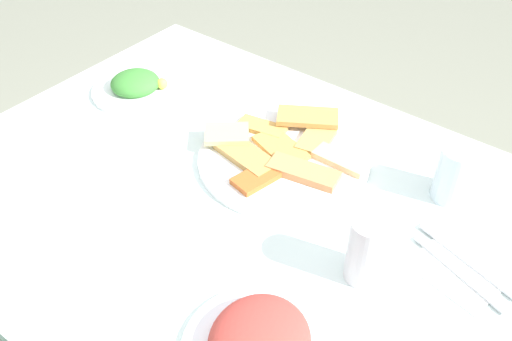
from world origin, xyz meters
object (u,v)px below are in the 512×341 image
salad_plate_greens (136,86)px  drinking_glass (456,173)px  dining_table (237,224)px  soda_can (368,250)px  pide_platter (283,156)px  fork (468,259)px  spoon (459,272)px  paper_napkin (463,267)px

salad_plate_greens → drinking_glass: 0.74m
salad_plate_greens → dining_table: bearing=161.8°
soda_can → drinking_glass: size_ratio=1.10×
pide_platter → fork: size_ratio=1.81×
pide_platter → salad_plate_greens: size_ratio=1.74×
dining_table → drinking_glass: (-0.31, -0.25, 0.13)m
spoon → salad_plate_greens: bearing=14.7°
dining_table → salad_plate_greens: bearing=-18.2°
salad_plate_greens → soda_can: size_ratio=1.69×
dining_table → pide_platter: bearing=-91.8°
salad_plate_greens → drinking_glass: drinking_glass is taller
dining_table → pide_platter: (-0.00, -0.14, 0.08)m
soda_can → fork: 0.19m
salad_plate_greens → paper_napkin: salad_plate_greens is taller
drinking_glass → paper_napkin: (-0.09, 0.15, -0.05)m
salad_plate_greens → fork: size_ratio=1.04×
drinking_glass → soda_can: bearing=83.2°
pide_platter → spoon: size_ratio=1.90×
pide_platter → paper_napkin: pide_platter is taller
soda_can → pide_platter: bearing=-30.1°
dining_table → fork: fork is taller
salad_plate_greens → spoon: 0.83m
dining_table → pide_platter: pide_platter is taller
dining_table → soda_can: (-0.28, 0.02, 0.13)m
dining_table → paper_napkin: bearing=-166.4°
soda_can → drinking_glass: soda_can is taller
fork → drinking_glass: bearing=-39.6°
salad_plate_greens → fork: (-0.82, 0.02, -0.01)m
salad_plate_greens → spoon: salad_plate_greens is taller
pide_platter → spoon: pide_platter is taller
dining_table → paper_napkin: paper_napkin is taller
soda_can → paper_napkin: bearing=-136.8°
drinking_glass → spoon: size_ratio=0.59×
soda_can → fork: soda_can is taller
drinking_glass → fork: drinking_glass is taller
pide_platter → paper_napkin: (-0.40, 0.05, -0.01)m
dining_table → fork: 0.43m
drinking_glass → fork: size_ratio=0.56×
spoon → pide_platter: bearing=9.6°
fork → spoon: same height
paper_napkin → fork: size_ratio=0.71×
spoon → paper_napkin: bearing=-71.3°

